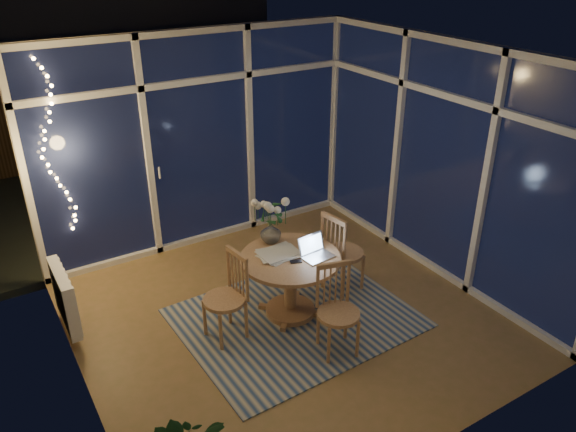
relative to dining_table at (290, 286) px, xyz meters
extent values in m
plane|color=olive|center=(-0.06, -0.02, -0.34)|extent=(4.00, 4.00, 0.00)
plane|color=white|center=(-0.06, -0.02, 2.26)|extent=(4.00, 4.00, 0.00)
cube|color=beige|center=(-0.06, 1.98, 0.96)|extent=(4.00, 0.04, 2.60)
cube|color=beige|center=(-0.06, -2.02, 0.96)|extent=(4.00, 0.04, 2.60)
cube|color=beige|center=(-2.06, -0.02, 0.96)|extent=(0.04, 4.00, 2.60)
cube|color=beige|center=(1.94, -0.02, 0.96)|extent=(0.04, 4.00, 2.60)
cube|color=white|center=(-0.06, 1.94, 0.96)|extent=(4.00, 0.10, 2.60)
cube|color=white|center=(1.90, -0.02, 0.96)|extent=(0.10, 4.00, 2.60)
cube|color=white|center=(-2.00, 0.88, 0.06)|extent=(0.10, 0.70, 0.58)
cube|color=black|center=(0.44, 4.98, -0.40)|extent=(12.00, 6.00, 0.10)
cube|color=#362513|center=(-0.06, 5.48, 0.56)|extent=(11.00, 0.08, 1.80)
cube|color=#34363E|center=(0.24, 8.48, 1.86)|extent=(7.00, 3.00, 2.20)
sphere|color=#183116|center=(-0.86, 3.38, 0.11)|extent=(0.90, 0.90, 0.90)
cube|color=#B9B296|center=(0.00, -0.10, -0.33)|extent=(2.30, 1.87, 0.01)
cylinder|color=#936642|center=(0.00, 0.00, 0.00)|extent=(1.03, 1.03, 0.68)
cube|color=#936642|center=(-0.73, 0.01, 0.12)|extent=(0.47, 0.47, 0.91)
cube|color=#936642|center=(0.73, 0.08, 0.14)|extent=(0.51, 0.51, 0.96)
cube|color=#936642|center=(0.06, -0.73, 0.11)|extent=(0.50, 0.50, 0.89)
imported|color=silver|center=(-0.01, 0.36, 0.44)|extent=(0.21, 0.21, 0.21)
imported|color=silver|center=(0.37, 0.13, 0.36)|extent=(0.16, 0.16, 0.04)
cube|color=silver|center=(-0.09, 0.10, 0.35)|extent=(0.38, 0.29, 0.02)
cube|color=black|center=(-0.01, -0.11, 0.34)|extent=(0.12, 0.09, 0.01)
camera|label=1|loc=(-2.50, -4.02, 3.17)|focal=35.00mm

